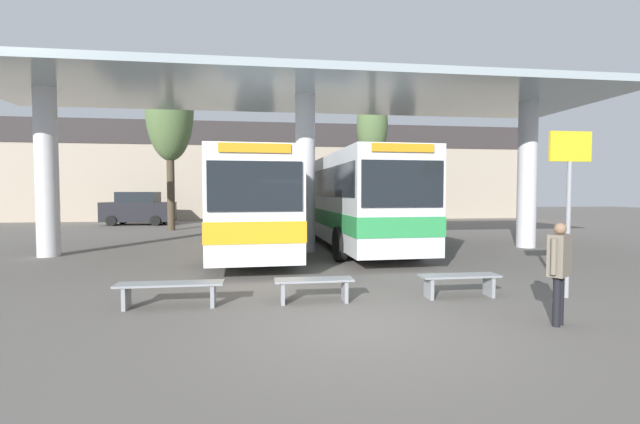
{
  "coord_description": "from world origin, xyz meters",
  "views": [
    {
      "loc": [
        -1.56,
        -6.63,
        2.13
      ],
      "look_at": [
        0.0,
        4.73,
        1.6
      ],
      "focal_mm": 24.0,
      "sensor_mm": 36.0,
      "label": 1
    }
  ],
  "objects_px": {
    "poplar_tree_behind_right": "(170,111)",
    "poplar_tree_behind_left": "(372,128)",
    "pedestrian_waiting": "(559,263)",
    "waiting_bench_near_pillar": "(170,289)",
    "transit_bus_left_bay": "(251,200)",
    "transit_bus_center_bay": "(352,198)",
    "waiting_bench_far_platform": "(314,285)",
    "info_sign_platform": "(569,181)",
    "waiting_bench_mid_platform": "(459,281)",
    "parked_car_street": "(139,209)"
  },
  "relations": [
    {
      "from": "transit_bus_center_bay",
      "to": "poplar_tree_behind_left",
      "type": "distance_m",
      "value": 10.09
    },
    {
      "from": "transit_bus_left_bay",
      "to": "pedestrian_waiting",
      "type": "height_order",
      "value": "transit_bus_left_bay"
    },
    {
      "from": "waiting_bench_near_pillar",
      "to": "transit_bus_left_bay",
      "type": "bearing_deg",
      "value": 81.04
    },
    {
      "from": "waiting_bench_mid_platform",
      "to": "transit_bus_center_bay",
      "type": "bearing_deg",
      "value": 93.39
    },
    {
      "from": "info_sign_platform",
      "to": "poplar_tree_behind_left",
      "type": "height_order",
      "value": "poplar_tree_behind_left"
    },
    {
      "from": "waiting_bench_mid_platform",
      "to": "poplar_tree_behind_left",
      "type": "bearing_deg",
      "value": 81.22
    },
    {
      "from": "poplar_tree_behind_left",
      "to": "parked_car_street",
      "type": "distance_m",
      "value": 15.91
    },
    {
      "from": "transit_bus_left_bay",
      "to": "transit_bus_center_bay",
      "type": "distance_m",
      "value": 3.88
    },
    {
      "from": "poplar_tree_behind_left",
      "to": "poplar_tree_behind_right",
      "type": "distance_m",
      "value": 11.61
    },
    {
      "from": "transit_bus_center_bay",
      "to": "transit_bus_left_bay",
      "type": "bearing_deg",
      "value": -2.06
    },
    {
      "from": "waiting_bench_mid_platform",
      "to": "poplar_tree_behind_left",
      "type": "relative_size",
      "value": 0.2
    },
    {
      "from": "waiting_bench_far_platform",
      "to": "info_sign_platform",
      "type": "height_order",
      "value": "info_sign_platform"
    },
    {
      "from": "transit_bus_center_bay",
      "to": "poplar_tree_behind_left",
      "type": "height_order",
      "value": "poplar_tree_behind_left"
    },
    {
      "from": "waiting_bench_near_pillar",
      "to": "poplar_tree_behind_left",
      "type": "bearing_deg",
      "value": 63.94
    },
    {
      "from": "waiting_bench_near_pillar",
      "to": "poplar_tree_behind_left",
      "type": "height_order",
      "value": "poplar_tree_behind_left"
    },
    {
      "from": "poplar_tree_behind_right",
      "to": "poplar_tree_behind_left",
      "type": "bearing_deg",
      "value": 1.15
    },
    {
      "from": "waiting_bench_mid_platform",
      "to": "info_sign_platform",
      "type": "bearing_deg",
      "value": -8.55
    },
    {
      "from": "parked_car_street",
      "to": "waiting_bench_far_platform",
      "type": "bearing_deg",
      "value": -62.74
    },
    {
      "from": "waiting_bench_far_platform",
      "to": "info_sign_platform",
      "type": "xyz_separation_m",
      "value": [
        5.11,
        -0.32,
        2.03
      ]
    },
    {
      "from": "poplar_tree_behind_left",
      "to": "waiting_bench_far_platform",
      "type": "bearing_deg",
      "value": -108.28
    },
    {
      "from": "poplar_tree_behind_left",
      "to": "poplar_tree_behind_right",
      "type": "height_order",
      "value": "poplar_tree_behind_right"
    },
    {
      "from": "poplar_tree_behind_left",
      "to": "parked_car_street",
      "type": "relative_size",
      "value": 1.81
    },
    {
      "from": "poplar_tree_behind_left",
      "to": "pedestrian_waiting",
      "type": "bearing_deg",
      "value": -95.72
    },
    {
      "from": "transit_bus_left_bay",
      "to": "pedestrian_waiting",
      "type": "bearing_deg",
      "value": 114.24
    },
    {
      "from": "waiting_bench_mid_platform",
      "to": "info_sign_platform",
      "type": "relative_size",
      "value": 0.48
    },
    {
      "from": "waiting_bench_mid_platform",
      "to": "info_sign_platform",
      "type": "height_order",
      "value": "info_sign_platform"
    },
    {
      "from": "transit_bus_center_bay",
      "to": "pedestrian_waiting",
      "type": "xyz_separation_m",
      "value": [
        1.21,
        -10.16,
        -0.91
      ]
    },
    {
      "from": "transit_bus_left_bay",
      "to": "parked_car_street",
      "type": "bearing_deg",
      "value": -61.92
    },
    {
      "from": "poplar_tree_behind_right",
      "to": "parked_car_street",
      "type": "bearing_deg",
      "value": 123.68
    },
    {
      "from": "waiting_bench_far_platform",
      "to": "pedestrian_waiting",
      "type": "bearing_deg",
      "value": -27.93
    },
    {
      "from": "transit_bus_center_bay",
      "to": "pedestrian_waiting",
      "type": "relative_size",
      "value": 6.74
    },
    {
      "from": "waiting_bench_near_pillar",
      "to": "waiting_bench_mid_platform",
      "type": "bearing_deg",
      "value": -0.0
    },
    {
      "from": "info_sign_platform",
      "to": "poplar_tree_behind_right",
      "type": "relative_size",
      "value": 0.35
    },
    {
      "from": "transit_bus_left_bay",
      "to": "waiting_bench_near_pillar",
      "type": "bearing_deg",
      "value": 78.7
    },
    {
      "from": "waiting_bench_near_pillar",
      "to": "info_sign_platform",
      "type": "relative_size",
      "value": 0.58
    },
    {
      "from": "poplar_tree_behind_left",
      "to": "transit_bus_left_bay",
      "type": "bearing_deg",
      "value": -128.7
    },
    {
      "from": "parked_car_street",
      "to": "pedestrian_waiting",
      "type": "bearing_deg",
      "value": -56.99
    },
    {
      "from": "transit_bus_left_bay",
      "to": "parked_car_street",
      "type": "relative_size",
      "value": 2.73
    },
    {
      "from": "transit_bus_center_bay",
      "to": "parked_car_street",
      "type": "relative_size",
      "value": 2.46
    },
    {
      "from": "pedestrian_waiting",
      "to": "poplar_tree_behind_left",
      "type": "xyz_separation_m",
      "value": [
        1.89,
        18.86,
        4.97
      ]
    },
    {
      "from": "poplar_tree_behind_right",
      "to": "parked_car_street",
      "type": "height_order",
      "value": "poplar_tree_behind_right"
    },
    {
      "from": "transit_bus_center_bay",
      "to": "waiting_bench_mid_platform",
      "type": "distance_m",
      "value": 8.37
    },
    {
      "from": "info_sign_platform",
      "to": "parked_car_street",
      "type": "height_order",
      "value": "info_sign_platform"
    },
    {
      "from": "pedestrian_waiting",
      "to": "transit_bus_center_bay",
      "type": "bearing_deg",
      "value": 61.59
    },
    {
      "from": "transit_bus_left_bay",
      "to": "pedestrian_waiting",
      "type": "distance_m",
      "value": 11.39
    },
    {
      "from": "pedestrian_waiting",
      "to": "poplar_tree_behind_right",
      "type": "xyz_separation_m",
      "value": [
        -9.71,
        18.63,
        5.59
      ]
    },
    {
      "from": "waiting_bench_far_platform",
      "to": "pedestrian_waiting",
      "type": "relative_size",
      "value": 0.92
    },
    {
      "from": "waiting_bench_near_pillar",
      "to": "parked_car_street",
      "type": "distance_m",
      "value": 22.01
    },
    {
      "from": "waiting_bench_near_pillar",
      "to": "info_sign_platform",
      "type": "height_order",
      "value": "info_sign_platform"
    },
    {
      "from": "waiting_bench_near_pillar",
      "to": "transit_bus_center_bay",
      "type": "bearing_deg",
      "value": 57.79
    }
  ]
}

